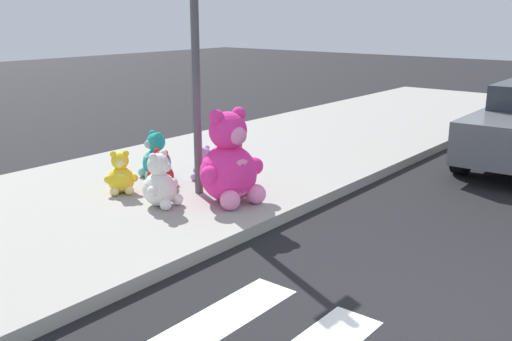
% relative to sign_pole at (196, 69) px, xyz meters
% --- Properties ---
extents(sidewalk, '(28.00, 4.40, 0.15)m').
position_rel_sign_pole_xyz_m(sidewalk, '(-1.00, 0.80, -1.77)').
color(sidewalk, '#9E9B93').
rests_on(sidewalk, ground_plane).
extents(sign_pole, '(0.56, 0.11, 3.20)m').
position_rel_sign_pole_xyz_m(sign_pole, '(0.00, 0.00, 0.00)').
color(sign_pole, '#4C4C51').
rests_on(sign_pole, sidewalk).
extents(plush_pink_large, '(0.94, 0.87, 1.23)m').
position_rel_sign_pole_xyz_m(plush_pink_large, '(-0.01, -0.59, -1.20)').
color(plush_pink_large, '#F22D93').
rests_on(plush_pink_large, sidewalk).
extents(plush_white, '(0.55, 0.50, 0.72)m').
position_rel_sign_pole_xyz_m(plush_white, '(-0.70, -0.01, -1.41)').
color(plush_white, white).
rests_on(plush_white, sidewalk).
extents(plush_red, '(0.38, 0.43, 0.56)m').
position_rel_sign_pole_xyz_m(plush_red, '(-0.18, 0.58, -1.47)').
color(plush_red, red).
rests_on(plush_red, sidewalk).
extents(plush_brown, '(0.46, 0.44, 0.62)m').
position_rel_sign_pole_xyz_m(plush_brown, '(0.61, -0.10, -1.45)').
color(plush_brown, olive).
rests_on(plush_brown, sidewalk).
extents(plush_lavender, '(0.40, 0.36, 0.52)m').
position_rel_sign_pole_xyz_m(plush_lavender, '(0.50, 0.39, -1.49)').
color(plush_lavender, '#B28CD8').
rests_on(plush_lavender, sidewalk).
extents(plush_teal, '(0.50, 0.53, 0.70)m').
position_rel_sign_pole_xyz_m(plush_teal, '(0.17, 1.08, -1.42)').
color(plush_teal, teal).
rests_on(plush_teal, sidewalk).
extents(plush_yellow, '(0.42, 0.43, 0.59)m').
position_rel_sign_pole_xyz_m(plush_yellow, '(-0.67, 0.83, -1.46)').
color(plush_yellow, yellow).
rests_on(plush_yellow, sidewalk).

